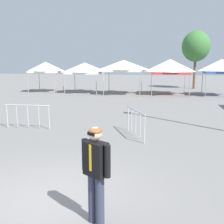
% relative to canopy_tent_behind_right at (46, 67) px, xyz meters
% --- Properties ---
extents(ground_plane, '(140.00, 140.00, 0.00)m').
position_rel_canopy_tent_behind_right_xyz_m(ground_plane, '(10.26, -20.48, -2.55)').
color(ground_plane, slate).
extents(canopy_tent_behind_right, '(3.11, 3.11, 3.12)m').
position_rel_canopy_tent_behind_right_xyz_m(canopy_tent_behind_right, '(0.00, 0.00, 0.00)').
color(canopy_tent_behind_right, '#9E9EA3').
rests_on(canopy_tent_behind_right, ground).
extents(canopy_tent_left_of_center, '(3.47, 3.47, 3.04)m').
position_rel_canopy_tent_behind_right_xyz_m(canopy_tent_left_of_center, '(4.22, 0.09, -0.08)').
color(canopy_tent_left_of_center, '#9E9EA3').
rests_on(canopy_tent_left_of_center, ground).
extents(canopy_tent_behind_center, '(3.73, 3.73, 3.27)m').
position_rel_canopy_tent_behind_right_xyz_m(canopy_tent_behind_center, '(8.31, -0.52, 0.17)').
color(canopy_tent_behind_center, '#9E9EA3').
rests_on(canopy_tent_behind_center, ground).
extents(canopy_tent_far_left, '(3.72, 3.72, 3.34)m').
position_rel_canopy_tent_behind_right_xyz_m(canopy_tent_far_left, '(12.62, 0.28, 0.10)').
color(canopy_tent_far_left, '#9E9EA3').
rests_on(canopy_tent_far_left, ground).
extents(canopy_tent_behind_left, '(2.97, 2.97, 3.33)m').
position_rel_canopy_tent_behind_right_xyz_m(canopy_tent_behind_left, '(17.16, 0.18, 0.13)').
color(canopy_tent_behind_left, '#9E9EA3').
rests_on(canopy_tent_behind_left, ground).
extents(person_foreground, '(0.58, 0.41, 1.78)m').
position_rel_canopy_tent_behind_right_xyz_m(person_foreground, '(11.45, -21.06, -1.51)').
color(person_foreground, '#33384C').
rests_on(person_foreground, ground).
extents(tree_behind_tents_left, '(3.22, 3.22, 6.71)m').
position_rel_canopy_tent_behind_right_xyz_m(tree_behind_tents_left, '(15.50, 7.23, 2.36)').
color(tree_behind_tents_left, brown).
rests_on(tree_behind_tents_left, ground).
extents(crowd_barrier_mid_lot, '(0.96, 1.91, 1.08)m').
position_rel_canopy_tent_behind_right_xyz_m(crowd_barrier_mid_lot, '(11.39, -15.17, -1.79)').
color(crowd_barrier_mid_lot, '#B7BABF').
rests_on(crowd_barrier_mid_lot, ground).
extents(crowd_barrier_near_person, '(2.10, 0.17, 1.08)m').
position_rel_canopy_tent_behind_right_xyz_m(crowd_barrier_near_person, '(6.54, -14.92, -1.79)').
color(crowd_barrier_near_person, '#B7BABF').
rests_on(crowd_barrier_near_person, ground).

